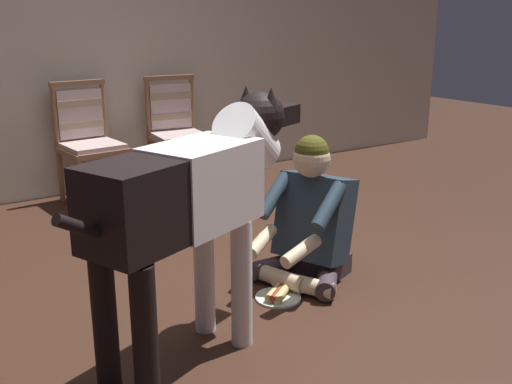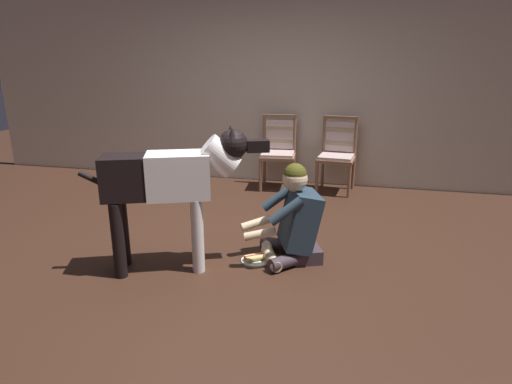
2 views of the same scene
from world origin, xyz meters
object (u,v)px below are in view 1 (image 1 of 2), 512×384
object	(u,v)px
large_dog	(194,195)
person_sitting_on_floor	(310,222)
dining_chair_left_of_pair	(88,136)
dining_chair_right_of_pair	(176,127)
hot_dog_on_plate	(278,294)

from	to	relation	value
large_dog	person_sitting_on_floor	bearing A→B (deg)	21.90
dining_chair_left_of_pair	dining_chair_right_of_pair	world-z (taller)	same
hot_dog_on_plate	large_dog	bearing A→B (deg)	-158.10
dining_chair_right_of_pair	person_sitting_on_floor	xyz separation A→B (m)	(-0.25, -2.24, -0.19)
large_dog	dining_chair_right_of_pair	bearing A→B (deg)	65.72
dining_chair_left_of_pair	person_sitting_on_floor	bearing A→B (deg)	-76.30
dining_chair_right_of_pair	hot_dog_on_plate	xyz separation A→B (m)	(-0.56, -2.36, -0.52)
person_sitting_on_floor	hot_dog_on_plate	bearing A→B (deg)	-158.10
person_sitting_on_floor	dining_chair_left_of_pair	bearing A→B (deg)	103.70
large_dog	hot_dog_on_plate	bearing A→B (deg)	21.90
person_sitting_on_floor	large_dog	world-z (taller)	large_dog
dining_chair_left_of_pair	hot_dog_on_plate	world-z (taller)	dining_chair_left_of_pair
person_sitting_on_floor	large_dog	distance (m)	1.08
dining_chair_right_of_pair	hot_dog_on_plate	size ratio (longest dim) A/B	3.91
dining_chair_left_of_pair	person_sitting_on_floor	xyz separation A→B (m)	(0.55, -2.24, -0.19)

